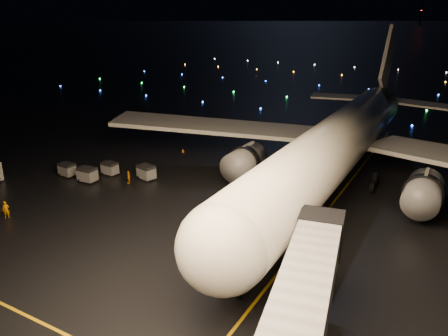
{
  "coord_description": "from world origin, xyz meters",
  "views": [
    {
      "loc": [
        23.31,
        -25.53,
        20.47
      ],
      "look_at": [
        2.26,
        12.0,
        5.0
      ],
      "focal_mm": 35.0,
      "sensor_mm": 36.0,
      "label": 1
    }
  ],
  "objects": [
    {
      "name": "ground",
      "position": [
        0.0,
        300.0,
        0.0
      ],
      "size": [
        2000.0,
        2000.0,
        0.0
      ],
      "primitive_type": "plane",
      "color": "black",
      "rests_on": "ground"
    },
    {
      "name": "lane_centre",
      "position": [
        12.0,
        15.0,
        0.01
      ],
      "size": [
        0.25,
        80.0,
        0.02
      ],
      "primitive_type": "cube",
      "color": "#CB960A",
      "rests_on": "ground"
    },
    {
      "name": "airliner",
      "position": [
        10.64,
        27.58,
        9.21
      ],
      "size": [
        65.25,
        62.01,
        18.42
      ],
      "primitive_type": null,
      "rotation": [
        0.0,
        0.0,
        0.0
      ],
      "color": "silver",
      "rests_on": "ground"
    },
    {
      "name": "belt_loader",
      "position": [
        7.58,
        2.33,
        1.78
      ],
      "size": [
        7.61,
        3.98,
        3.56
      ],
      "primitive_type": null,
      "rotation": [
        0.0,
        0.0,
        -0.28
      ],
      "color": "silver",
      "rests_on": "ground"
    },
    {
      "name": "crew_a",
      "position": [
        -16.9,
        -0.54,
        0.93
      ],
      "size": [
        0.79,
        0.8,
        1.86
      ],
      "primitive_type": "imported",
      "rotation": [
        0.0,
        0.0,
        0.83
      ],
      "color": "#F79100",
      "rests_on": "ground"
    },
    {
      "name": "crew_c",
      "position": [
        -12.3,
        13.37,
        0.81
      ],
      "size": [
        0.78,
        1.03,
        1.62
      ],
      "primitive_type": "imported",
      "rotation": [
        0.0,
        0.0,
        -1.1
      ],
      "color": "#F79100",
      "rests_on": "ground"
    },
    {
      "name": "safety_cone_0",
      "position": [
        -0.56,
        15.76,
        0.23
      ],
      "size": [
        0.44,
        0.44,
        0.46
      ],
      "primitive_type": "cone",
      "rotation": [
        0.0,
        0.0,
        -0.1
      ],
      "color": "orange",
      "rests_on": "ground"
    },
    {
      "name": "safety_cone_1",
      "position": [
        4.56,
        24.65,
        0.27
      ],
      "size": [
        0.58,
        0.58,
        0.55
      ],
      "primitive_type": "cone",
      "rotation": [
        0.0,
        0.0,
        0.21
      ],
      "color": "orange",
      "rests_on": "ground"
    },
    {
      "name": "safety_cone_2",
      "position": [
        -0.26,
        21.27,
        0.26
      ],
      "size": [
        0.48,
        0.48,
        0.51
      ],
      "primitive_type": "cone",
      "rotation": [
        0.0,
        0.0,
        -0.07
      ],
      "color": "orange",
      "rests_on": "ground"
    },
    {
      "name": "safety_cone_3",
      "position": [
        -13.66,
        27.41,
        0.28
      ],
      "size": [
        0.6,
        0.6,
        0.56
      ],
      "primitive_type": "cone",
      "rotation": [
        0.0,
        0.0,
        0.27
      ],
      "color": "orange",
      "rests_on": "ground"
    },
    {
      "name": "radio_mast",
      "position": [
        -60.0,
        740.0,
        32.0
      ],
      "size": [
        1.8,
        1.8,
        64.0
      ],
      "primitive_type": "cylinder",
      "color": "black",
      "rests_on": "ground"
    },
    {
      "name": "taxiway_lights",
      "position": [
        0.0,
        106.0,
        0.18
      ],
      "size": [
        164.0,
        92.0,
        0.36
      ],
      "primitive_type": null,
      "color": "black",
      "rests_on": "ground"
    },
    {
      "name": "baggage_cart_0",
      "position": [
        -11.18,
        15.49,
        0.94
      ],
      "size": [
        2.52,
        2.04,
        1.88
      ],
      "primitive_type": "cube",
      "rotation": [
        0.0,
        0.0,
        -0.25
      ],
      "color": "gray",
      "rests_on": "ground"
    },
    {
      "name": "baggage_cart_1",
      "position": [
        -17.16,
        11.13,
        0.95
      ],
      "size": [
        2.31,
        1.68,
        1.89
      ],
      "primitive_type": "cube",
      "rotation": [
        0.0,
        0.0,
        0.05
      ],
      "color": "gray",
      "rests_on": "ground"
    },
    {
      "name": "baggage_cart_2",
      "position": [
        -16.48,
        14.44,
        0.85
      ],
      "size": [
        2.07,
        1.5,
        1.71
      ],
      "primitive_type": "cube",
      "rotation": [
        0.0,
        0.0,
        -0.05
      ],
      "color": "gray",
      "rests_on": "ground"
    },
    {
      "name": "baggage_cart_3",
      "position": [
        -21.01,
        11.32,
        0.87
      ],
      "size": [
        2.13,
        1.56,
        1.73
      ],
      "primitive_type": "cube",
      "rotation": [
        0.0,
        0.0,
        -0.07
      ],
      "color": "gray",
      "rests_on": "ground"
    }
  ]
}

